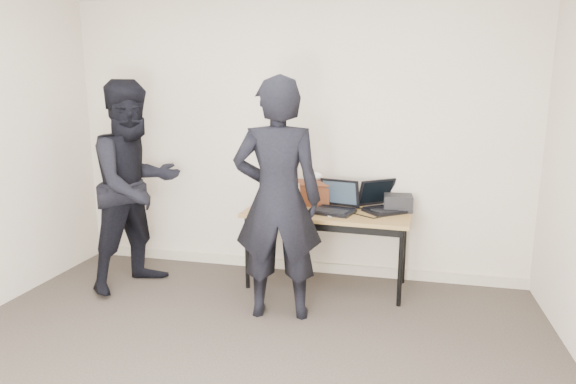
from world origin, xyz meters
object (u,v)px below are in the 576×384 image
(person_typist, at_px, (278,200))
(person_observer, at_px, (136,186))
(laptop_beige, at_px, (279,205))
(equipment_box, at_px, (398,203))
(laptop_center, at_px, (335,205))
(desk, at_px, (327,218))
(leather_satchel, at_px, (312,192))
(laptop_right, at_px, (383,204))

(person_typist, distance_m, person_observer, 1.45)
(laptop_beige, relative_size, equipment_box, 1.59)
(laptop_center, relative_size, person_observer, 0.23)
(laptop_beige, height_order, laptop_center, laptop_center)
(desk, xyz_separation_m, person_typist, (-0.29, -0.67, 0.30))
(equipment_box, bearing_deg, laptop_center, -163.64)
(laptop_beige, bearing_deg, laptop_center, 30.24)
(desk, height_order, leather_satchel, leather_satchel)
(person_observer, bearing_deg, laptop_beige, -49.94)
(desk, height_order, laptop_center, laptop_center)
(laptop_center, bearing_deg, person_typist, -103.81)
(equipment_box, distance_m, person_observer, 2.41)
(desk, relative_size, laptop_right, 2.95)
(laptop_center, height_order, laptop_right, laptop_center)
(desk, bearing_deg, equipment_box, 20.18)
(laptop_right, distance_m, leather_satchel, 0.68)
(laptop_beige, relative_size, laptop_right, 0.78)
(laptop_center, bearing_deg, laptop_beige, -158.60)
(laptop_center, xyz_separation_m, person_observer, (-1.78, -0.39, 0.17))
(laptop_center, distance_m, equipment_box, 0.58)
(leather_satchel, bearing_deg, desk, -49.73)
(laptop_beige, relative_size, laptop_center, 0.92)
(laptop_beige, relative_size, person_observer, 0.21)
(laptop_center, xyz_separation_m, laptop_right, (0.42, 0.14, -0.00))
(desk, distance_m, laptop_beige, 0.45)
(equipment_box, relative_size, person_observer, 0.13)
(laptop_center, distance_m, person_observer, 1.83)
(laptop_right, xyz_separation_m, leather_satchel, (-0.68, 0.06, 0.06))
(desk, xyz_separation_m, laptop_beige, (-0.44, -0.04, 0.11))
(person_typist, bearing_deg, leather_satchel, -106.96)
(laptop_beige, distance_m, equipment_box, 1.10)
(leather_satchel, bearing_deg, laptop_beige, -132.16)
(desk, bearing_deg, laptop_beige, -171.53)
(laptop_right, xyz_separation_m, person_typist, (-0.79, -0.84, 0.18))
(laptop_right, bearing_deg, desk, 161.15)
(person_observer, bearing_deg, laptop_center, -51.78)
(equipment_box, distance_m, person_typist, 1.27)
(equipment_box, height_order, person_typist, person_typist)
(laptop_beige, bearing_deg, person_typist, -54.21)
(desk, distance_m, laptop_right, 0.54)
(laptop_beige, xyz_separation_m, person_observer, (-1.27, -0.32, 0.18))
(desk, height_order, laptop_right, laptop_right)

